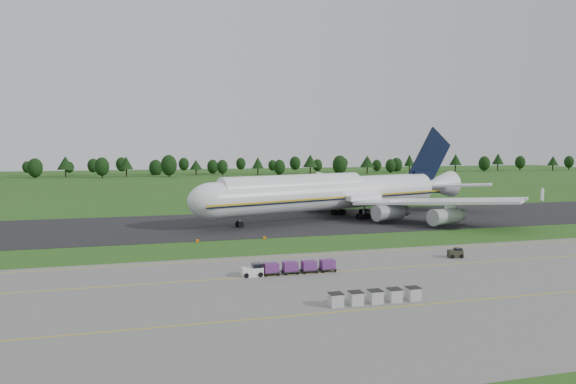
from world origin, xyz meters
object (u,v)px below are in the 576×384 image
object	(u,v)px
utility_cart	(455,254)
uld_row	(375,296)
baggage_train	(288,268)
edge_markers	(232,239)
aircraft	(335,192)

from	to	relation	value
utility_cart	uld_row	xyz separation A→B (m)	(-23.02, -20.03, 0.16)
baggage_train	edge_markers	size ratio (longest dim) A/B	1.02
aircraft	uld_row	world-z (taller)	aircraft
uld_row	edge_markers	size ratio (longest dim) A/B	0.84
baggage_train	edge_markers	xyz separation A→B (m)	(-2.94, 28.60, -0.66)
aircraft	edge_markers	distance (m)	38.50
utility_cart	edge_markers	size ratio (longest dim) A/B	0.18
utility_cart	edge_markers	bearing A→B (deg)	141.65
aircraft	baggage_train	size ratio (longest dim) A/B	5.94
aircraft	baggage_train	distance (m)	59.15
utility_cart	uld_row	bearing A→B (deg)	-138.98
aircraft	utility_cart	size ratio (longest dim) A/B	33.68
uld_row	edge_markers	bearing A→B (deg)	100.87
aircraft	uld_row	distance (m)	72.35
aircraft	edge_markers	size ratio (longest dim) A/B	6.07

